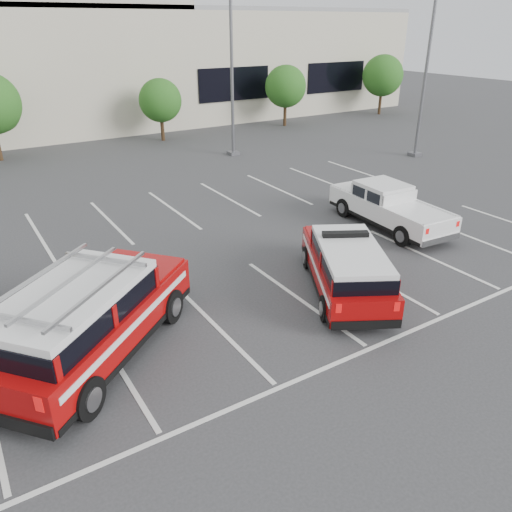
{
  "coord_description": "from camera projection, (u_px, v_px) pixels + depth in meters",
  "views": [
    {
      "loc": [
        -7.69,
        -9.85,
        7.21
      ],
      "look_at": [
        -0.69,
        1.25,
        1.05
      ],
      "focal_mm": 35.0,
      "sensor_mm": 36.0,
      "label": 1
    }
  ],
  "objects": [
    {
      "name": "tree_far_right",
      "position": [
        383.0,
        77.0,
        42.03
      ],
      "size": [
        3.37,
        3.37,
        4.85
      ],
      "color": "#3F2B19",
      "rests_on": "ground"
    },
    {
      "name": "ladder_suv",
      "position": [
        89.0,
        324.0,
        11.48
      ],
      "size": [
        5.89,
        5.48,
        2.28
      ],
      "rotation": [
        0.0,
        0.0,
        -0.87
      ],
      "color": "#900607",
      "rests_on": "ground"
    },
    {
      "name": "fire_chief_suv",
      "position": [
        346.0,
        270.0,
        14.4
      ],
      "size": [
        3.99,
        5.22,
        1.75
      ],
      "rotation": [
        0.0,
        0.0,
        -0.51
      ],
      "color": "#900607",
      "rests_on": "ground"
    },
    {
      "name": "light_pole_right",
      "position": [
        427.0,
        63.0,
        27.5
      ],
      "size": [
        0.9,
        0.6,
        10.24
      ],
      "color": "#59595E",
      "rests_on": "ground"
    },
    {
      "name": "light_pole_mid",
      "position": [
        232.0,
        63.0,
        27.75
      ],
      "size": [
        0.9,
        0.6,
        10.24
      ],
      "color": "#59595E",
      "rests_on": "ground"
    },
    {
      "name": "convention_building",
      "position": [
        45.0,
        60.0,
        36.81
      ],
      "size": [
        60.0,
        16.99,
        13.2
      ],
      "color": "#BAB29D",
      "rests_on": "ground"
    },
    {
      "name": "white_pickup",
      "position": [
        388.0,
        210.0,
        19.23
      ],
      "size": [
        2.17,
        5.37,
        1.61
      ],
      "rotation": [
        0.0,
        0.0,
        -0.07
      ],
      "color": "silver",
      "rests_on": "ground"
    },
    {
      "name": "ground",
      "position": [
        300.0,
        299.0,
        14.32
      ],
      "size": [
        120.0,
        120.0,
        0.0
      ],
      "primitive_type": "plane",
      "color": "#313134",
      "rests_on": "ground"
    },
    {
      "name": "stall_markings",
      "position": [
        224.0,
        245.0,
        17.77
      ],
      "size": [
        23.0,
        15.0,
        0.01
      ],
      "primitive_type": "cube",
      "color": "silver",
      "rests_on": "ground"
    },
    {
      "name": "tree_mid_right",
      "position": [
        161.0,
        102.0,
        32.6
      ],
      "size": [
        2.77,
        2.77,
        3.99
      ],
      "color": "#3F2B19",
      "rests_on": "ground"
    },
    {
      "name": "tree_right",
      "position": [
        286.0,
        88.0,
        37.31
      ],
      "size": [
        3.07,
        3.07,
        4.42
      ],
      "color": "#3F2B19",
      "rests_on": "ground"
    }
  ]
}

